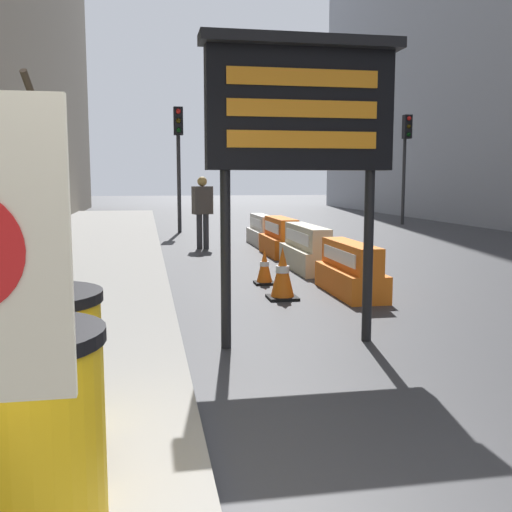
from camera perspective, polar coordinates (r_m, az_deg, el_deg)
bare_tree at (r=11.94m, az=-22.45°, el=6.98°), size 1.45×1.49×3.41m
barrel_drum_foreground at (r=2.88m, az=-22.28°, el=-15.19°), size 0.82×0.82×0.89m
barrel_drum_middle at (r=3.72m, az=-20.57°, el=-9.97°), size 0.82×0.82×0.89m
message_board at (r=5.94m, az=4.22°, el=13.54°), size 1.95×0.36×2.99m
jersey_barrier_orange_near at (r=8.78m, az=8.97°, el=-1.46°), size 0.56×1.74×0.75m
jersey_barrier_cream at (r=11.05m, az=4.85°, el=0.54°), size 0.59×2.00×0.82m
jersey_barrier_orange_far at (r=13.13m, az=2.37°, el=1.65°), size 0.65×1.72×0.83m
jersey_barrier_white at (r=15.25m, az=0.57°, el=2.34°), size 0.52×1.75×0.76m
traffic_cone_near at (r=8.31m, az=2.54°, el=-1.69°), size 0.41×0.41×0.73m
traffic_cone_mid at (r=9.49m, az=0.81°, el=-1.08°), size 0.31×0.31×0.56m
traffic_cone_far at (r=12.34m, az=4.59°, el=0.89°), size 0.32×0.32×0.58m
traffic_light_near_curb at (r=18.86m, az=-7.39°, el=10.70°), size 0.28×0.45×3.84m
traffic_light_far_side at (r=22.72m, az=14.08°, el=10.16°), size 0.28×0.45×3.96m
pedestrian_worker at (r=14.36m, az=-5.12°, el=4.73°), size 0.50×0.38×1.72m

